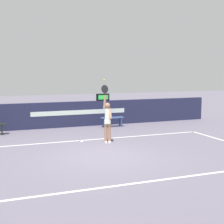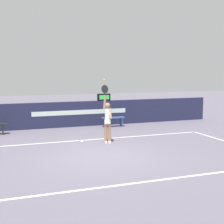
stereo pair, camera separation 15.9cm
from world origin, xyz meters
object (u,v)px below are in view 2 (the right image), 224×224
object	(u,v)px
tennis_player	(107,119)
courtside_bench_far	(113,120)
speed_display	(104,97)
tennis_ball	(104,80)

from	to	relation	value
tennis_player	courtside_bench_far	distance (m)	3.94
speed_display	tennis_player	size ratio (longest dim) A/B	0.30
speed_display	tennis_ball	distance (m)	4.65
speed_display	courtside_bench_far	bearing A→B (deg)	-73.24
speed_display	tennis_ball	world-z (taller)	tennis_ball
speed_display	tennis_ball	bearing A→B (deg)	-108.69
tennis_player	courtside_bench_far	bearing A→B (deg)	66.02
tennis_player	courtside_bench_far	xyz separation A→B (m)	(1.58, 3.55, -0.61)
speed_display	tennis_player	world-z (taller)	tennis_player
speed_display	tennis_player	bearing A→B (deg)	-107.11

